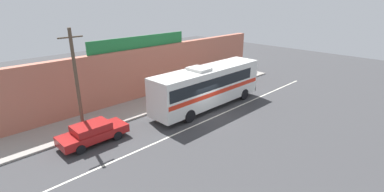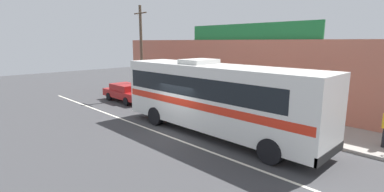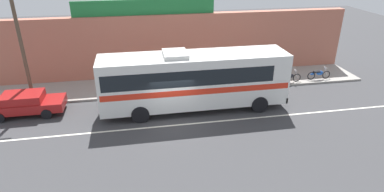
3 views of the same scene
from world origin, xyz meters
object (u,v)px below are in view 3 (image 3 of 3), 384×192
motorcycle_black (319,74)px  motorcycle_green (246,80)px  parked_car (25,103)px  utility_pole (21,45)px  pedestrian_far_left (270,66)px  motorcycle_red (289,77)px  intercity_bus (193,78)px

motorcycle_black → motorcycle_green: bearing=-177.9°
parked_car → utility_pole: size_ratio=0.61×
utility_pole → motorcycle_black: utility_pole is taller
utility_pole → motorcycle_green: bearing=0.1°
parked_car → pedestrian_far_left: 17.03m
parked_car → motorcycle_red: size_ratio=2.45×
pedestrian_far_left → motorcycle_green: bearing=-155.4°
parked_car → motorcycle_green: 14.63m
intercity_bus → motorcycle_black: bearing=15.6°
motorcycle_green → motorcycle_black: 5.88m
pedestrian_far_left → motorcycle_red: bearing=-41.9°
intercity_bus → utility_pole: utility_pole is taller
parked_car → motorcycle_green: bearing=6.1°
parked_car → pedestrian_far_left: size_ratio=2.56×
motorcycle_black → utility_pole: bearing=-179.3°
parked_car → utility_pole: bearing=88.7°
motorcycle_black → motorcycle_red: bearing=-176.3°
utility_pole → motorcycle_black: size_ratio=3.96×
motorcycle_black → pedestrian_far_left: bearing=167.1°
parked_car → motorcycle_red: bearing=5.1°
motorcycle_black → pedestrian_far_left: 3.74m
intercity_bus → motorcycle_black: 10.77m
parked_car → pedestrian_far_left: (16.82, 2.60, 0.43)m
motorcycle_black → pedestrian_far_left: (-3.60, 0.83, 0.60)m
utility_pole → motorcycle_red: 18.21m
motorcycle_red → motorcycle_black: (2.50, 0.16, 0.00)m
parked_car → motorcycle_green: size_ratio=2.43×
intercity_bus → pedestrian_far_left: bearing=28.9°
parked_car → utility_pole: (0.04, 1.54, 3.20)m
intercity_bus → parked_car: bearing=173.9°
parked_car → pedestrian_far_left: pedestrian_far_left is taller
motorcycle_red → pedestrian_far_left: size_ratio=1.05×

